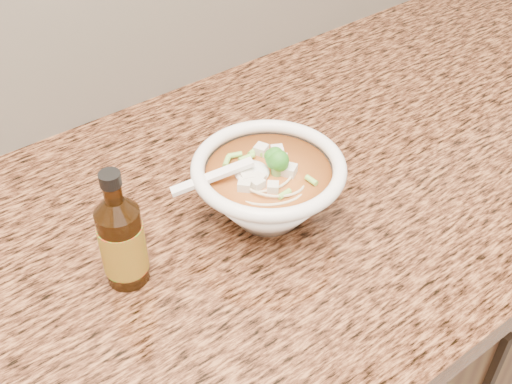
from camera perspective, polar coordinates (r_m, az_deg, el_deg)
counter_slab at (r=0.81m, az=-20.61°, el=-11.54°), size 4.00×0.68×0.04m
soup_bowl at (r=0.83m, az=1.08°, el=0.30°), size 0.22×0.20×0.11m
hot_sauce_bottle at (r=0.75m, az=-11.82°, el=-4.29°), size 0.07×0.07×0.16m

